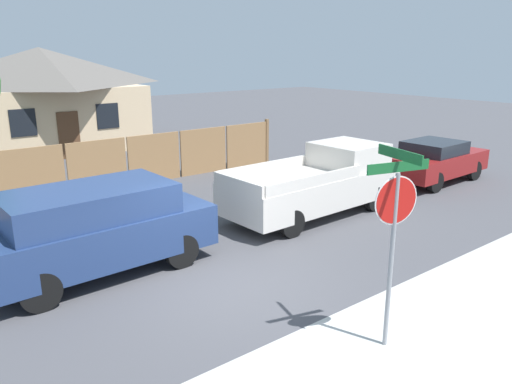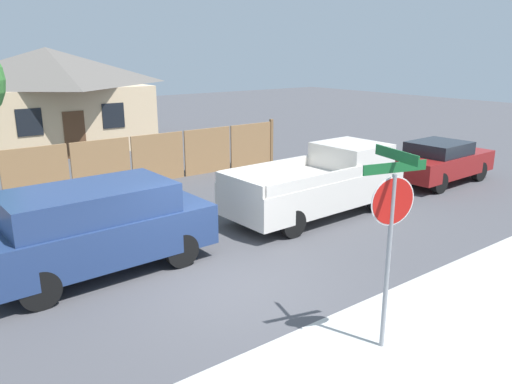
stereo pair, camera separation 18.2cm
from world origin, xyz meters
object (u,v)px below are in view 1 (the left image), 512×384
object	(u,v)px
red_suv	(95,228)
stop_sign	(395,216)
parked_sedan	(435,160)
house	(44,97)
orange_pickup	(319,182)

from	to	relation	value
red_suv	stop_sign	xyz separation A→B (m)	(2.53, -5.36, 1.14)
red_suv	parked_sedan	distance (m)	12.17
house	orange_pickup	distance (m)	15.36
house	stop_sign	xyz separation A→B (m)	(-0.91, -20.36, -0.25)
house	red_suv	distance (m)	15.45
orange_pickup	parked_sedan	bearing A→B (deg)	-1.79
stop_sign	parked_sedan	bearing A→B (deg)	44.51
parked_sedan	house	bearing A→B (deg)	118.50
parked_sedan	stop_sign	bearing A→B (deg)	-152.62
house	stop_sign	distance (m)	20.39
red_suv	orange_pickup	bearing A→B (deg)	-1.63
house	stop_sign	size ratio (longest dim) A/B	2.70
orange_pickup	stop_sign	size ratio (longest dim) A/B	1.73
orange_pickup	red_suv	bearing A→B (deg)	178.37
house	parked_sedan	distance (m)	17.43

